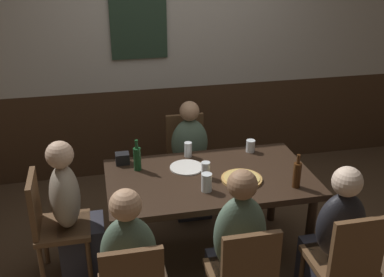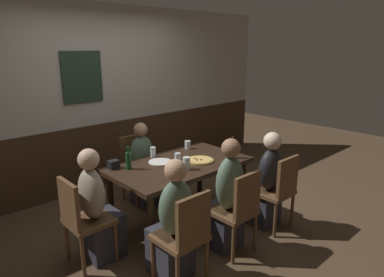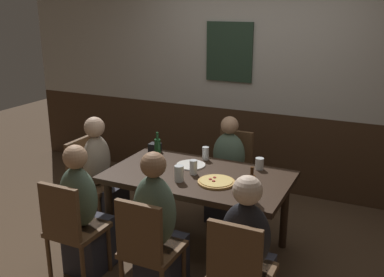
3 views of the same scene
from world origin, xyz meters
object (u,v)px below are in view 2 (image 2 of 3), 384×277
at_px(chair_mid_far, 137,164).
at_px(beer_bottle_green, 128,160).
at_px(person_left_near, 173,229).
at_px(pizza, 200,160).
at_px(chair_mid_near, 238,208).
at_px(beer_glass_tall, 188,145).
at_px(dining_table, 180,170).
at_px(beer_bottle_brown, 233,150).
at_px(person_mid_near, 226,203).
at_px(person_head_west, 98,213).
at_px(condiment_caddy, 113,164).
at_px(person_right_near, 266,186).
at_px(tumbler_short, 178,159).
at_px(beer_glass_half, 153,153).
at_px(pint_glass_pale, 187,164).
at_px(chair_left_near, 185,234).
at_px(person_mid_far, 144,171).
at_px(plate_white_large, 160,162).
at_px(chair_head_west, 82,217).
at_px(chair_right_near, 278,188).

bearing_deg(chair_mid_far, beer_bottle_green, -129.41).
height_order(person_left_near, pizza, person_left_near).
bearing_deg(chair_mid_near, person_left_near, 166.86).
bearing_deg(beer_glass_tall, dining_table, -141.78).
distance_m(dining_table, beer_bottle_brown, 0.68).
bearing_deg(person_left_near, person_mid_near, -0.13).
bearing_deg(beer_bottle_brown, person_head_west, 169.73).
xyz_separation_m(chair_mid_far, beer_bottle_green, (-0.53, -0.65, 0.34)).
relative_size(person_mid_near, condiment_caddy, 10.72).
bearing_deg(pizza, person_right_near, -51.27).
height_order(dining_table, person_head_west, person_head_west).
distance_m(chair_mid_far, beer_glass_tall, 0.75).
distance_m(person_head_west, tumbler_short, 1.06).
bearing_deg(beer_glass_tall, person_right_near, -76.67).
bearing_deg(beer_glass_half, person_left_near, -119.12).
bearing_deg(beer_glass_tall, person_head_west, -166.75).
height_order(person_left_near, pint_glass_pale, person_left_near).
bearing_deg(person_head_west, beer_bottle_green, 23.69).
distance_m(beer_bottle_brown, condiment_caddy, 1.39).
height_order(person_left_near, condiment_caddy, person_left_near).
distance_m(dining_table, pizza, 0.26).
bearing_deg(beer_glass_tall, chair_left_near, -133.04).
height_order(dining_table, beer_glass_tall, beer_glass_tall).
height_order(dining_table, person_mid_far, person_mid_far).
bearing_deg(plate_white_large, chair_left_near, -117.78).
height_order(pizza, beer_bottle_green, beer_bottle_green).
relative_size(chair_left_near, condiment_caddy, 8.00).
xyz_separation_m(chair_head_west, beer_glass_tall, (1.65, 0.35, 0.29)).
distance_m(person_mid_far, pint_glass_pale, 0.98).
distance_m(chair_mid_far, tumbler_short, 0.94).
distance_m(dining_table, person_head_west, 1.06).
bearing_deg(dining_table, tumbler_short, -160.51).
bearing_deg(chair_mid_near, chair_right_near, 0.00).
relative_size(person_mid_far, condiment_caddy, 9.88).
height_order(person_mid_far, beer_bottle_brown, person_mid_far).
relative_size(chair_mid_near, person_mid_far, 0.81).
xyz_separation_m(chair_right_near, person_left_near, (-1.40, 0.16, -0.02)).
xyz_separation_m(chair_head_west, person_mid_near, (1.21, -0.71, 0.00)).
bearing_deg(chair_mid_far, chair_mid_near, -90.00).
bearing_deg(beer_bottle_green, dining_table, -22.90).
height_order(person_mid_near, tumbler_short, person_mid_near).
distance_m(dining_table, pint_glass_pale, 0.26).
height_order(person_right_near, plate_white_large, person_right_near).
bearing_deg(pint_glass_pale, condiment_caddy, 134.69).
bearing_deg(person_mid_near, chair_right_near, -13.01).
xyz_separation_m(chair_mid_far, condiment_caddy, (-0.64, -0.51, 0.29)).
xyz_separation_m(chair_left_near, chair_head_west, (-0.51, 0.87, 0.00)).
xyz_separation_m(person_mid_far, beer_glass_half, (-0.09, -0.34, 0.34)).
relative_size(person_head_west, pizza, 3.64).
xyz_separation_m(person_mid_far, pizza, (0.22, -0.82, 0.30)).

